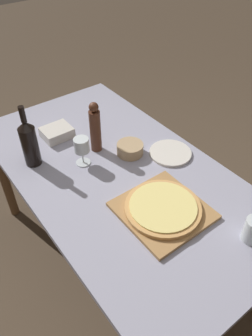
{
  "coord_description": "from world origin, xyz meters",
  "views": [
    {
      "loc": [
        -0.7,
        -0.99,
        1.85
      ],
      "look_at": [
        0.01,
        -0.06,
        0.82
      ],
      "focal_mm": 35.0,
      "sensor_mm": 36.0,
      "label": 1
    }
  ],
  "objects": [
    {
      "name": "ground_plane",
      "position": [
        0.0,
        0.0,
        0.0
      ],
      "size": [
        12.0,
        12.0,
        0.0
      ],
      "primitive_type": "plane",
      "color": "#4C3D2D"
    },
    {
      "name": "pepper_mill",
      "position": [
        0.01,
        0.21,
        0.89
      ],
      "size": [
        0.06,
        0.06,
        0.28
      ],
      "color": "#4C2819",
      "rests_on": "dining_table"
    },
    {
      "name": "cutting_board",
      "position": [
        -0.0,
        -0.33,
        0.76
      ],
      "size": [
        0.35,
        0.36,
        0.02
      ],
      "color": "#A87A47",
      "rests_on": "dining_table"
    },
    {
      "name": "pizza",
      "position": [
        -0.0,
        -0.33,
        0.78
      ],
      "size": [
        0.33,
        0.33,
        0.02
      ],
      "color": "tan",
      "rests_on": "cutting_board"
    },
    {
      "name": "small_bowl",
      "position": [
        0.14,
        0.08,
        0.78
      ],
      "size": [
        0.14,
        0.14,
        0.06
      ],
      "color": "tan",
      "rests_on": "dining_table"
    },
    {
      "name": "wine_glass",
      "position": [
        -0.1,
        0.16,
        0.86
      ],
      "size": [
        0.08,
        0.08,
        0.15
      ],
      "color": "silver",
      "rests_on": "dining_table"
    },
    {
      "name": "food_container",
      "position": [
        -0.1,
        0.44,
        0.78
      ],
      "size": [
        0.16,
        0.14,
        0.06
      ],
      "color": "beige",
      "rests_on": "dining_table"
    },
    {
      "name": "dining_table",
      "position": [
        0.0,
        0.0,
        0.67
      ],
      "size": [
        0.9,
        1.67,
        0.76
      ],
      "color": "#9393A8",
      "rests_on": "ground_plane"
    },
    {
      "name": "wine_bottle",
      "position": [
        -0.31,
        0.31,
        0.89
      ],
      "size": [
        0.08,
        0.08,
        0.33
      ],
      "color": "black",
      "rests_on": "dining_table"
    },
    {
      "name": "dinner_plate",
      "position": [
        0.3,
        -0.06,
        0.76
      ],
      "size": [
        0.22,
        0.22,
        0.01
      ],
      "color": "silver",
      "rests_on": "dining_table"
    }
  ]
}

